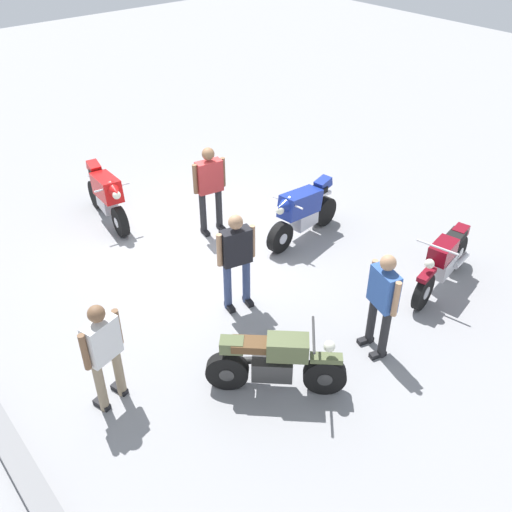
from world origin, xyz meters
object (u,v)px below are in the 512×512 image
object	(u,v)px
person_in_blue_shirt	(382,298)
person_in_white_shirt	(104,350)
motorcycle_blue_sportbike	(303,211)
motorcycle_red_sportbike	(107,195)
motorcycle_olive_vintage	(275,363)
person_in_red_shirt	(210,184)
person_in_black_shirt	(236,255)
motorcycle_maroon_cruiser	(444,261)

from	to	relation	value
person_in_blue_shirt	person_in_white_shirt	xyz separation A→B (m)	(1.62, 3.56, -0.03)
motorcycle_blue_sportbike	motorcycle_red_sportbike	bearing A→B (deg)	-57.05
motorcycle_red_sportbike	motorcycle_blue_sportbike	bearing A→B (deg)	48.85
motorcycle_olive_vintage	person_in_white_shirt	size ratio (longest dim) A/B	0.91
motorcycle_olive_vintage	person_in_red_shirt	world-z (taller)	person_in_red_shirt
person_in_black_shirt	person_in_red_shirt	distance (m)	2.41
motorcycle_olive_vintage	person_in_blue_shirt	distance (m)	1.82
motorcycle_red_sportbike	motorcycle_maroon_cruiser	bearing A→B (deg)	38.49
motorcycle_olive_vintage	person_in_blue_shirt	xyz separation A→B (m)	(-0.37, -1.71, 0.50)
person_in_white_shirt	person_in_black_shirt	bearing A→B (deg)	-94.15
motorcycle_maroon_cruiser	person_in_blue_shirt	xyz separation A→B (m)	(-0.31, 2.06, 0.46)
motorcycle_maroon_cruiser	person_in_blue_shirt	size ratio (longest dim) A/B	1.21
motorcycle_blue_sportbike	motorcycle_maroon_cruiser	size ratio (longest dim) A/B	0.95
motorcycle_olive_vintage	person_in_black_shirt	distance (m)	2.02
motorcycle_blue_sportbike	motorcycle_red_sportbike	world-z (taller)	same
motorcycle_maroon_cruiser	person_in_blue_shirt	world-z (taller)	person_in_blue_shirt
person_in_white_shirt	person_in_blue_shirt	bearing A→B (deg)	-130.56
motorcycle_blue_sportbike	motorcycle_red_sportbike	size ratio (longest dim) A/B	1.00
motorcycle_maroon_cruiser	person_in_black_shirt	bearing A→B (deg)	-43.88
motorcycle_olive_vintage	person_in_white_shirt	bearing A→B (deg)	-170.75
motorcycle_red_sportbike	motorcycle_maroon_cruiser	size ratio (longest dim) A/B	0.95
person_in_blue_shirt	person_in_red_shirt	xyz separation A→B (m)	(4.34, -0.09, 0.05)
motorcycle_red_sportbike	person_in_black_shirt	xyz separation A→B (m)	(-3.84, -0.33, 0.40)
motorcycle_blue_sportbike	motorcycle_maroon_cruiser	world-z (taller)	motorcycle_blue_sportbike
motorcycle_blue_sportbike	person_in_black_shirt	size ratio (longest dim) A/B	1.13
motorcycle_maroon_cruiser	person_in_black_shirt	size ratio (longest dim) A/B	1.20
person_in_white_shirt	person_in_red_shirt	xyz separation A→B (m)	(2.72, -3.66, 0.08)
person_in_black_shirt	person_in_blue_shirt	xyz separation A→B (m)	(-2.17, -0.96, -0.01)
motorcycle_blue_sportbike	motorcycle_olive_vintage	world-z (taller)	motorcycle_blue_sportbike
person_in_black_shirt	person_in_white_shirt	world-z (taller)	person_in_black_shirt
motorcycle_maroon_cruiser	person_in_white_shirt	distance (m)	5.79
motorcycle_olive_vintage	person_in_red_shirt	bearing A→B (deg)	108.77
person_in_red_shirt	motorcycle_red_sportbike	bearing A→B (deg)	-130.87
person_in_black_shirt	person_in_white_shirt	xyz separation A→B (m)	(-0.55, 2.61, -0.03)
person_in_blue_shirt	person_in_black_shirt	bearing A→B (deg)	-50.32
motorcycle_olive_vintage	person_in_white_shirt	world-z (taller)	person_in_white_shirt
motorcycle_blue_sportbike	person_in_black_shirt	xyz separation A→B (m)	(-0.83, 2.27, 0.40)
person_in_black_shirt	person_in_red_shirt	bearing A→B (deg)	167.17
motorcycle_blue_sportbike	person_in_red_shirt	world-z (taller)	person_in_red_shirt
motorcycle_maroon_cruiser	person_in_white_shirt	xyz separation A→B (m)	(1.30, 5.63, 0.44)
person_in_blue_shirt	motorcycle_red_sportbike	bearing A→B (deg)	-61.99
motorcycle_red_sportbike	person_in_black_shirt	size ratio (longest dim) A/B	1.13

